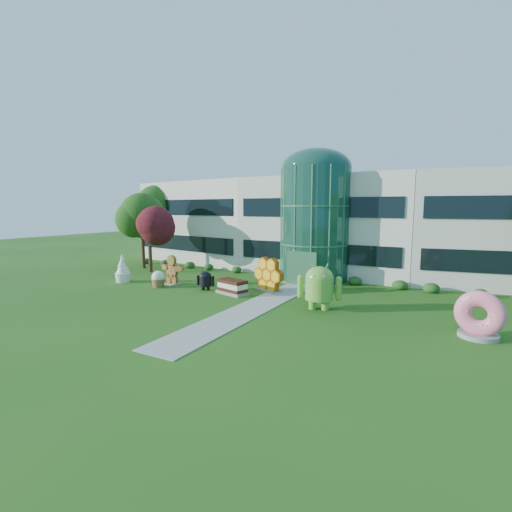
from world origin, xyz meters
The scene contains 14 objects.
ground centered at (0.00, 0.00, 0.00)m, with size 140.00×140.00×0.00m, color #215114.
building centered at (0.00, 18.00, 4.65)m, with size 46.00×15.00×9.30m, color beige, non-canonical shape.
atrium centered at (0.00, 12.00, 4.90)m, with size 6.00×6.00×9.80m, color #194738.
walkway centered at (0.00, 2.00, 0.02)m, with size 2.40×20.00×0.04m, color #9E9E93.
tree_red centered at (-15.50, 7.50, 3.00)m, with size 4.00×4.00×6.00m, color #3F0C14, non-canonical shape.
trees_backdrop centered at (0.00, 13.00, 4.20)m, with size 52.00×8.00×8.40m, color #154411, non-canonical shape.
android_green centered at (3.78, 2.62, 1.62)m, with size 2.86×1.91×3.24m, color #67B038, non-canonical shape.
android_black centered at (-5.78, 3.55, 0.87)m, with size 1.53×1.02×1.74m, color black, non-canonical shape.
donut centered at (12.40, 1.60, 1.20)m, with size 2.31×1.11×2.40m, color #E85880, non-canonical shape.
gingerbread centered at (-9.55, 3.98, 1.24)m, with size 2.70×1.04×2.49m, color brown, non-canonical shape.
ice_cream_sandwich centered at (-3.27, 3.50, 0.55)m, with size 2.45×1.23×1.09m, color black, non-canonical shape.
honeycomb centered at (-1.29, 5.54, 1.19)m, with size 3.02×1.08×2.37m, color yellow, non-canonical shape.
froyo centered at (-13.93, 2.66, 1.19)m, with size 1.39×1.39×2.38m, color white, non-canonical shape.
cupcake centered at (-9.73, 2.56, 0.67)m, with size 1.12×1.12×1.35m, color white, non-canonical shape.
Camera 1 is at (11.38, -19.18, 6.38)m, focal length 26.00 mm.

